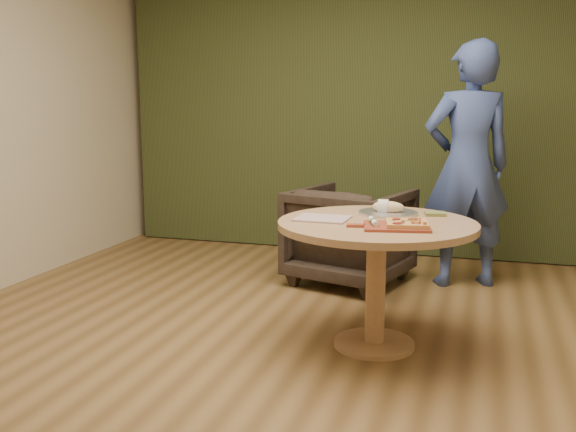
# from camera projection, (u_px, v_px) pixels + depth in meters

# --- Properties ---
(room_shell) EXTENTS (5.04, 6.04, 2.84)m
(room_shell) POSITION_uv_depth(u_px,v_px,m) (278.00, 106.00, 3.21)
(room_shell) COLOR brown
(room_shell) RESTS_ON ground
(curtain) EXTENTS (4.80, 0.14, 2.78)m
(curtain) POSITION_uv_depth(u_px,v_px,m) (374.00, 104.00, 5.94)
(curtain) COLOR #2B3417
(curtain) RESTS_ON ground
(pedestal_table) EXTENTS (1.14, 1.14, 0.75)m
(pedestal_table) POSITION_uv_depth(u_px,v_px,m) (377.00, 245.00, 3.68)
(pedestal_table) COLOR tan
(pedestal_table) RESTS_ON ground
(pizza_paddle) EXTENTS (0.47, 0.34, 0.01)m
(pizza_paddle) POSITION_uv_depth(u_px,v_px,m) (394.00, 226.00, 3.47)
(pizza_paddle) COLOR brown
(pizza_paddle) RESTS_ON pedestal_table
(flatbread_pizza) EXTENTS (0.26, 0.26, 0.04)m
(flatbread_pizza) POSITION_uv_depth(u_px,v_px,m) (407.00, 223.00, 3.46)
(flatbread_pizza) COLOR tan
(flatbread_pizza) RESTS_ON pizza_paddle
(cutlery_roll) EXTENTS (0.09, 0.19, 0.03)m
(cutlery_roll) POSITION_uv_depth(u_px,v_px,m) (373.00, 221.00, 3.49)
(cutlery_roll) COLOR beige
(cutlery_roll) RESTS_ON pizza_paddle
(newspaper) EXTENTS (0.31, 0.26, 0.01)m
(newspaper) POSITION_uv_depth(u_px,v_px,m) (322.00, 218.00, 3.72)
(newspaper) COLOR beige
(newspaper) RESTS_ON pedestal_table
(serving_tray) EXTENTS (0.36, 0.36, 0.02)m
(serving_tray) POSITION_uv_depth(u_px,v_px,m) (388.00, 213.00, 3.89)
(serving_tray) COLOR silver
(serving_tray) RESTS_ON pedestal_table
(bread_roll) EXTENTS (0.19, 0.09, 0.09)m
(bread_roll) POSITION_uv_depth(u_px,v_px,m) (387.00, 207.00, 3.89)
(bread_roll) COLOR #E3C38A
(bread_roll) RESTS_ON serving_tray
(green_packet) EXTENTS (0.14, 0.12, 0.02)m
(green_packet) POSITION_uv_depth(u_px,v_px,m) (435.00, 214.00, 3.84)
(green_packet) COLOR #4F5A28
(green_packet) RESTS_ON pedestal_table
(armchair) EXTENTS (1.00, 0.96, 0.84)m
(armchair) POSITION_uv_depth(u_px,v_px,m) (350.00, 230.00, 5.05)
(armchair) COLOR black
(armchair) RESTS_ON ground
(person_standing) EXTENTS (0.80, 0.67, 1.88)m
(person_standing) POSITION_uv_depth(u_px,v_px,m) (467.00, 166.00, 4.90)
(person_standing) COLOR #374A86
(person_standing) RESTS_ON ground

